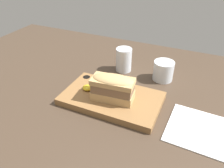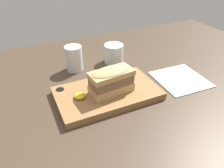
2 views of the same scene
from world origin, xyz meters
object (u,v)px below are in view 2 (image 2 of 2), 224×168
object	(u,v)px
wine_glass	(114,54)
napkin	(180,79)
water_glass	(74,60)
sandwich	(110,80)
serving_board	(107,93)

from	to	relation	value
wine_glass	napkin	xyz separation A→B (cm)	(16.88, -24.51, -3.42)
water_glass	wine_glass	size ratio (longest dim) A/B	1.24
wine_glass	water_glass	bearing A→B (deg)	178.56
sandwich	water_glass	xyz separation A→B (cm)	(-5.20, 23.98, -2.84)
water_glass	wine_glass	bearing A→B (deg)	-1.44
sandwich	napkin	xyz separation A→B (cm)	(29.23, -0.97, -7.07)
serving_board	wine_glass	distance (cm)	25.91
serving_board	water_glass	world-z (taller)	water_glass
serving_board	sandwich	world-z (taller)	sandwich
water_glass	wine_glass	xyz separation A→B (cm)	(17.55, -0.44, -0.81)
serving_board	wine_glass	bearing A→B (deg)	59.55
serving_board	water_glass	xyz separation A→B (cm)	(-4.48, 22.68, 3.22)
water_glass	napkin	bearing A→B (deg)	-35.94
serving_board	water_glass	bearing A→B (deg)	101.16
serving_board	water_glass	size ratio (longest dim) A/B	3.38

